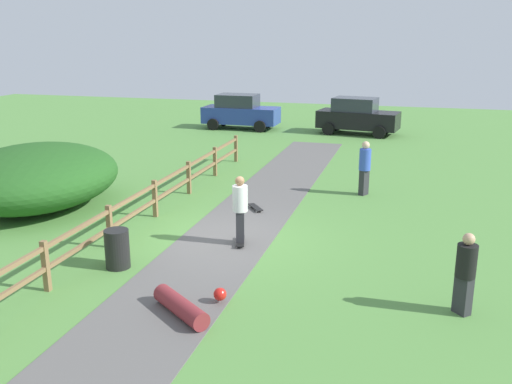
# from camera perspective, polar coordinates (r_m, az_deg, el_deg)

# --- Properties ---
(ground_plane) EXTENTS (60.00, 60.00, 0.00)m
(ground_plane) POSITION_cam_1_polar(r_m,az_deg,el_deg) (14.73, -3.06, -4.85)
(ground_plane) COLOR #568E42
(asphalt_path) EXTENTS (2.40, 28.00, 0.02)m
(asphalt_path) POSITION_cam_1_polar(r_m,az_deg,el_deg) (14.73, -3.06, -4.81)
(asphalt_path) COLOR #605E5B
(asphalt_path) RESTS_ON ground_plane
(wooden_fence) EXTENTS (0.12, 18.12, 1.10)m
(wooden_fence) POSITION_cam_1_polar(r_m,az_deg,el_deg) (15.52, -12.23, -1.52)
(wooden_fence) COLOR olive
(wooden_fence) RESTS_ON ground_plane
(bush_large) EXTENTS (4.67, 5.60, 1.91)m
(bush_large) POSITION_cam_1_polar(r_m,az_deg,el_deg) (18.53, -21.33, 1.47)
(bush_large) COLOR #23561E
(bush_large) RESTS_ON ground_plane
(trash_bin) EXTENTS (0.56, 0.56, 0.90)m
(trash_bin) POSITION_cam_1_polar(r_m,az_deg,el_deg) (13.27, -13.83, -5.59)
(trash_bin) COLOR black
(trash_bin) RESTS_ON ground_plane
(skater_riding) EXTENTS (0.47, 0.82, 1.77)m
(skater_riding) POSITION_cam_1_polar(r_m,az_deg,el_deg) (14.09, -1.62, -1.50)
(skater_riding) COLOR black
(skater_riding) RESTS_ON asphalt_path
(skater_fallen) EXTENTS (1.44, 1.44, 0.36)m
(skater_fallen) POSITION_cam_1_polar(r_m,az_deg,el_deg) (10.98, -7.28, -11.31)
(skater_fallen) COLOR maroon
(skater_fallen) RESTS_ON asphalt_path
(skateboard_loose) EXTENTS (0.64, 0.76, 0.08)m
(skateboard_loose) POSITION_cam_1_polar(r_m,az_deg,el_deg) (17.13, -0.05, -1.55)
(skateboard_loose) COLOR black
(skateboard_loose) RESTS_ON asphalt_path
(bystander_black) EXTENTS (0.54, 0.54, 1.62)m
(bystander_black) POSITION_cam_1_polar(r_m,az_deg,el_deg) (11.38, 20.39, -7.41)
(bystander_black) COLOR #2D2D33
(bystander_black) RESTS_ON ground_plane
(bystander_blue) EXTENTS (0.51, 0.51, 1.80)m
(bystander_blue) POSITION_cam_1_polar(r_m,az_deg,el_deg) (18.88, 10.92, 2.65)
(bystander_blue) COLOR #2D2D33
(bystander_blue) RESTS_ON ground_plane
(parked_car_blue) EXTENTS (4.21, 2.03, 1.92)m
(parked_car_blue) POSITION_cam_1_polar(r_m,az_deg,el_deg) (31.95, -1.61, 8.11)
(parked_car_blue) COLOR #283D99
(parked_car_blue) RESTS_ON ground_plane
(parked_car_black) EXTENTS (4.41, 2.47, 1.92)m
(parked_car_black) POSITION_cam_1_polar(r_m,az_deg,el_deg) (30.67, 10.18, 7.55)
(parked_car_black) COLOR black
(parked_car_black) RESTS_ON ground_plane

